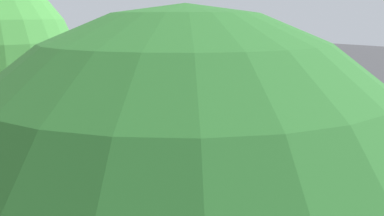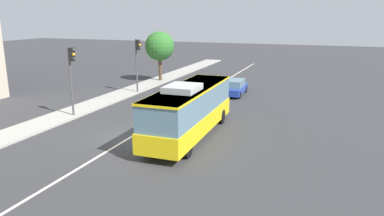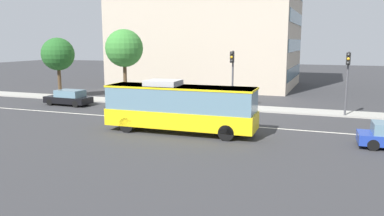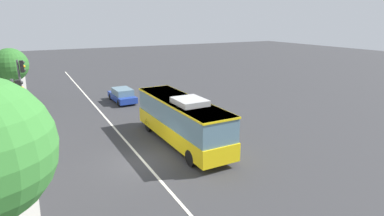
{
  "view_description": "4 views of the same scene",
  "coord_description": "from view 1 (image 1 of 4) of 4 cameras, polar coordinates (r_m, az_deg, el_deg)",
  "views": [
    {
      "loc": [
        -18.68,
        8.55,
        6.32
      ],
      "look_at": [
        -0.03,
        -3.73,
        1.78
      ],
      "focal_mm": 42.08,
      "sensor_mm": 36.0,
      "label": 1
    },
    {
      "loc": [
        -18.7,
        -11.18,
        7.34
      ],
      "look_at": [
        1.79,
        -3.43,
        1.78
      ],
      "focal_mm": 34.18,
      "sensor_mm": 36.0,
      "label": 2
    },
    {
      "loc": [
        10.66,
        -26.31,
        5.95
      ],
      "look_at": [
        2.76,
        -4.29,
        1.88
      ],
      "focal_mm": 35.64,
      "sensor_mm": 36.0,
      "label": 3
    },
    {
      "loc": [
        -16.78,
        5.6,
        8.37
      ],
      "look_at": [
        2.41,
        -4.59,
        2.18
      ],
      "focal_mm": 29.4,
      "sensor_mm": 36.0,
      "label": 4
    }
  ],
  "objects": [
    {
      "name": "ground_plane",
      "position": [
        21.49,
        -8.43,
        -5.73
      ],
      "size": [
        160.0,
        160.0,
        0.0
      ],
      "primitive_type": "plane",
      "color": "#333335"
    },
    {
      "name": "lane_centre_line",
      "position": [
        21.49,
        -8.43,
        -5.71
      ],
      "size": [
        76.0,
        0.16,
        0.01
      ],
      "primitive_type": "cube",
      "color": "silver",
      "rests_on": "ground_plane"
    },
    {
      "name": "transit_bus",
      "position": [
        23.92,
        -2.9,
        0.62
      ],
      "size": [
        10.03,
        2.64,
        3.46
      ],
      "rotation": [
        0.0,
        0.0,
        0.01
      ],
      "color": "yellow",
      "rests_on": "ground_plane"
    },
    {
      "name": "sedan_blue",
      "position": [
        35.63,
        -14.26,
        2.11
      ],
      "size": [
        4.56,
        1.95,
        1.46
      ],
      "rotation": [
        0.0,
        0.0,
        0.03
      ],
      "color": "#1E3899",
      "rests_on": "ground_plane"
    }
  ]
}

